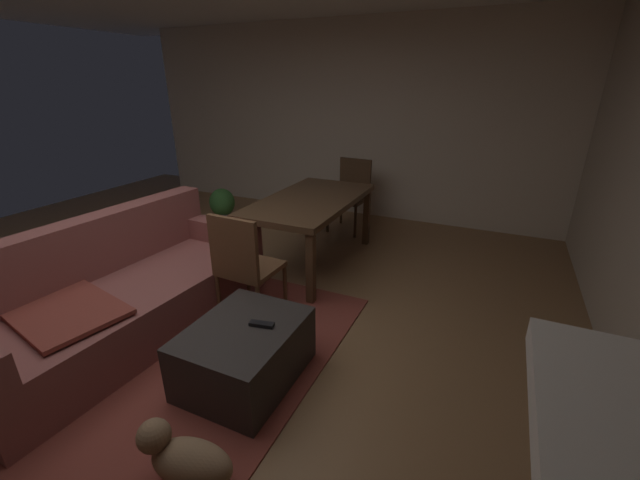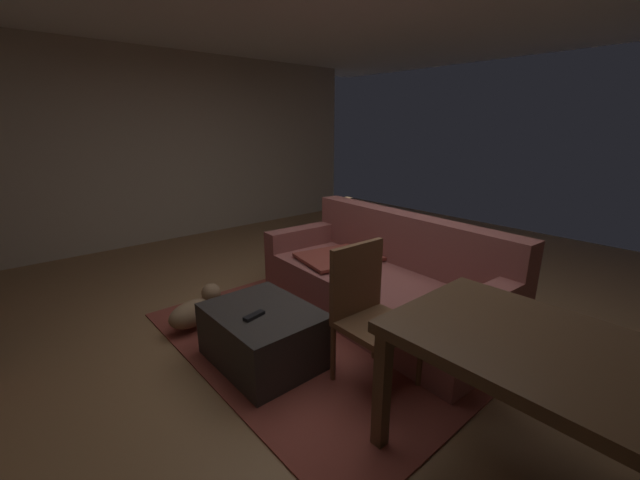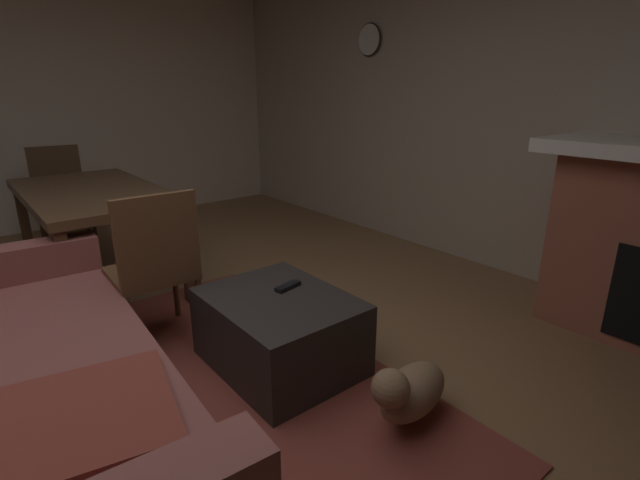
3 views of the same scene
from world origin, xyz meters
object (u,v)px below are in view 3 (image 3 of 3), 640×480
(couch, at_px, (12,400))
(dining_chair_east, at_px, (60,190))
(tv_remote, at_px, (288,286))
(dining_chair_west, at_px, (155,262))
(wall_clock, at_px, (370,40))
(small_dog, at_px, (409,391))
(ottoman_coffee_table, at_px, (280,332))
(dining_table, at_px, (92,199))

(couch, distance_m, dining_chair_east, 3.11)
(couch, height_order, dining_chair_east, dining_chair_east)
(couch, bearing_deg, dining_chair_east, -14.90)
(tv_remote, xyz_separation_m, dining_chair_west, (0.56, 0.52, 0.10))
(tv_remote, xyz_separation_m, wall_clock, (1.54, -2.10, 1.47))
(tv_remote, distance_m, wall_clock, 2.99)
(couch, relative_size, wall_clock, 7.61)
(small_dog, bearing_deg, dining_chair_east, 8.61)
(couch, bearing_deg, wall_clock, -65.71)
(tv_remote, relative_size, dining_chair_west, 0.17)
(ottoman_coffee_table, bearing_deg, tv_remote, -60.30)
(wall_clock, bearing_deg, dining_chair_west, 110.66)
(dining_chair_west, xyz_separation_m, small_dog, (-1.37, -0.59, -0.34))
(couch, height_order, tv_remote, couch)
(dining_chair_west, bearing_deg, dining_chair_east, -0.24)
(wall_clock, bearing_deg, ottoman_coffee_table, 126.05)
(small_dog, bearing_deg, tv_remote, 4.89)
(dining_table, height_order, small_dog, dining_table)
(couch, bearing_deg, small_dog, -120.83)
(dining_chair_east, bearing_deg, couch, 165.10)
(dining_table, xyz_separation_m, dining_chair_west, (-1.23, 0.00, -0.14))
(couch, bearing_deg, ottoman_coffee_table, -93.08)
(couch, xyz_separation_m, wall_clock, (1.54, -3.40, 1.58))
(dining_chair_west, height_order, small_dog, dining_chair_west)
(ottoman_coffee_table, xyz_separation_m, dining_chair_east, (3.06, 0.41, 0.32))
(ottoman_coffee_table, relative_size, tv_remote, 5.09)
(couch, height_order, small_dog, couch)
(dining_table, height_order, dining_chair_east, dining_chair_east)
(dining_chair_east, height_order, wall_clock, wall_clock)
(couch, height_order, wall_clock, wall_clock)
(couch, relative_size, tv_remote, 14.49)
(dining_table, bearing_deg, ottoman_coffee_table, -167.34)
(small_dog, bearing_deg, ottoman_coffee_table, 12.88)
(dining_table, relative_size, dining_chair_west, 1.79)
(dining_table, distance_m, dining_chair_east, 1.23)
(couch, xyz_separation_m, dining_table, (1.78, -0.79, 0.35))
(tv_remote, distance_m, small_dog, 0.85)
(couch, bearing_deg, dining_chair_west, -55.10)
(dining_table, bearing_deg, small_dog, -167.28)
(ottoman_coffee_table, bearing_deg, dining_chair_east, 7.54)
(couch, relative_size, dining_chair_east, 2.49)
(dining_table, relative_size, small_dog, 3.34)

